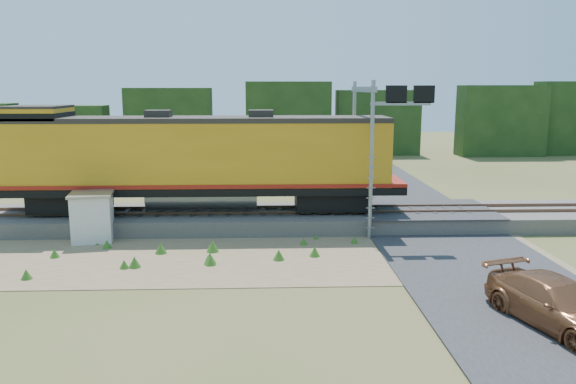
{
  "coord_description": "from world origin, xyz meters",
  "views": [
    {
      "loc": [
        -1.54,
        -23.21,
        7.3
      ],
      "look_at": [
        -0.56,
        3.0,
        2.4
      ],
      "focal_mm": 35.0,
      "sensor_mm": 36.0,
      "label": 1
    }
  ],
  "objects_px": {
    "locomotive": "(195,159)",
    "signal_gantry": "(372,120)",
    "car": "(558,304)",
    "shed": "(93,217)"
  },
  "relations": [
    {
      "from": "locomotive",
      "to": "shed",
      "type": "bearing_deg",
      "value": -150.27
    },
    {
      "from": "car",
      "to": "shed",
      "type": "bearing_deg",
      "value": 131.79
    },
    {
      "from": "shed",
      "to": "signal_gantry",
      "type": "height_order",
      "value": "signal_gantry"
    },
    {
      "from": "locomotive",
      "to": "signal_gantry",
      "type": "distance_m",
      "value": 9.39
    },
    {
      "from": "locomotive",
      "to": "car",
      "type": "bearing_deg",
      "value": -46.2
    },
    {
      "from": "locomotive",
      "to": "shed",
      "type": "relative_size",
      "value": 8.95
    },
    {
      "from": "signal_gantry",
      "to": "car",
      "type": "xyz_separation_m",
      "value": [
        3.54,
        -12.54,
        -4.95
      ]
    },
    {
      "from": "locomotive",
      "to": "shed",
      "type": "xyz_separation_m",
      "value": [
        -4.64,
        -2.65,
        -2.45
      ]
    },
    {
      "from": "locomotive",
      "to": "signal_gantry",
      "type": "height_order",
      "value": "signal_gantry"
    },
    {
      "from": "locomotive",
      "to": "car",
      "type": "height_order",
      "value": "locomotive"
    }
  ]
}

